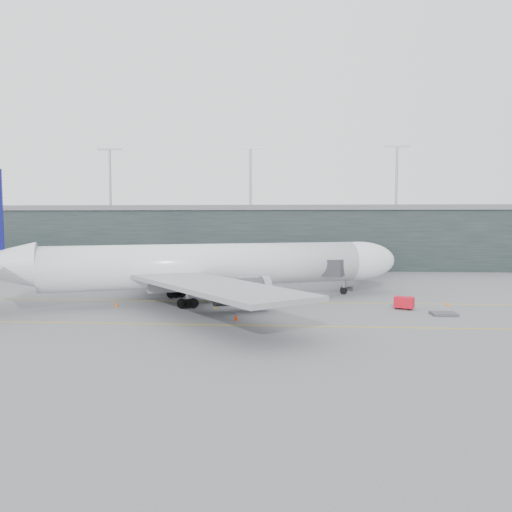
{
  "coord_description": "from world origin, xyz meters",
  "views": [
    {
      "loc": [
        14.97,
        -73.94,
        11.45
      ],
      "look_at": [
        10.03,
        -4.0,
        6.54
      ],
      "focal_mm": 35.0,
      "sensor_mm": 36.0,
      "label": 1
    }
  ],
  "objects": [
    {
      "name": "ground",
      "position": [
        0.0,
        0.0,
        0.0
      ],
      "size": [
        320.0,
        320.0,
        0.0
      ],
      "primitive_type": "plane",
      "color": "#58595D",
      "rests_on": "ground"
    },
    {
      "name": "taxiline_a",
      "position": [
        0.0,
        -4.0,
        0.01
      ],
      "size": [
        160.0,
        0.25,
        0.02
      ],
      "primitive_type": "cube",
      "color": "gold",
      "rests_on": "ground"
    },
    {
      "name": "taxiline_b",
      "position": [
        0.0,
        -20.0,
        0.01
      ],
      "size": [
        160.0,
        0.25,
        0.02
      ],
      "primitive_type": "cube",
      "color": "gold",
      "rests_on": "ground"
    },
    {
      "name": "taxiline_lead_main",
      "position": [
        5.0,
        20.0,
        0.01
      ],
      "size": [
        0.25,
        60.0,
        0.02
      ],
      "primitive_type": "cube",
      "color": "gold",
      "rests_on": "ground"
    },
    {
      "name": "terminal",
      "position": [
        -0.0,
        58.0,
        7.62
      ],
      "size": [
        240.0,
        36.0,
        29.0
      ],
      "color": "black",
      "rests_on": "ground"
    },
    {
      "name": "main_aircraft",
      "position": [
        2.83,
        -4.04,
        5.03
      ],
      "size": [
        61.33,
        56.63,
        17.94
      ],
      "rotation": [
        0.0,
        0.0,
        0.39
      ],
      "color": "silver",
      "rests_on": "ground"
    },
    {
      "name": "jet_bridge",
      "position": [
        26.53,
        21.55,
        4.36
      ],
      "size": [
        15.66,
        43.16,
        5.82
      ],
      "rotation": [
        0.0,
        0.0,
        -0.35
      ],
      "color": "#303035",
      "rests_on": "ground"
    },
    {
      "name": "gse_cart",
      "position": [
        29.69,
        -8.48,
        0.9
      ],
      "size": [
        2.79,
        2.35,
        1.62
      ],
      "rotation": [
        0.0,
        0.0,
        -0.42
      ],
      "color": "red",
      "rests_on": "ground"
    },
    {
      "name": "baggage_dolly",
      "position": [
        33.61,
        -12.27,
        0.18
      ],
      "size": [
        2.99,
        2.4,
        0.3
      ],
      "primitive_type": "cube",
      "rotation": [
        0.0,
        0.0,
        -0.01
      ],
      "color": "#3E3E44",
      "rests_on": "ground"
    },
    {
      "name": "uld_a",
      "position": [
        -5.25,
        10.67,
        0.97
      ],
      "size": [
        2.34,
        2.03,
        1.85
      ],
      "rotation": [
        0.0,
        0.0,
        0.22
      ],
      "color": "#3C3B41",
      "rests_on": "ground"
    },
    {
      "name": "uld_b",
      "position": [
        -2.38,
        12.49,
        0.95
      ],
      "size": [
        2.43,
        2.19,
        1.82
      ],
      "rotation": [
        0.0,
        0.0,
        0.35
      ],
      "color": "#3C3B41",
      "rests_on": "ground"
    },
    {
      "name": "uld_c",
      "position": [
        -0.05,
        11.55,
        1.06
      ],
      "size": [
        2.44,
        2.06,
        2.01
      ],
      "rotation": [
        0.0,
        0.0,
        -0.14
      ],
      "color": "#3C3B41",
      "rests_on": "ground"
    },
    {
      "name": "cone_nose",
      "position": [
        36.11,
        -5.66,
        0.35
      ],
      "size": [
        0.44,
        0.44,
        0.7
      ],
      "primitive_type": "cone",
      "color": "#FB630D",
      "rests_on": "ground"
    },
    {
      "name": "cone_wing_stbd",
      "position": [
        8.65,
        -17.3,
        0.39
      ],
      "size": [
        0.49,
        0.49,
        0.78
      ],
      "primitive_type": "cone",
      "color": "#F8360D",
      "rests_on": "ground"
    },
    {
      "name": "cone_wing_port",
      "position": [
        10.69,
        9.82,
        0.34
      ],
      "size": [
        0.43,
        0.43,
        0.68
      ],
      "primitive_type": "cone",
      "color": "#DA570C",
      "rests_on": "ground"
    },
    {
      "name": "cone_tail",
      "position": [
        -8.38,
        -9.27,
        0.38
      ],
      "size": [
        0.47,
        0.47,
        0.75
      ],
      "primitive_type": "cone",
      "color": "#F0530D",
      "rests_on": "ground"
    }
  ]
}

